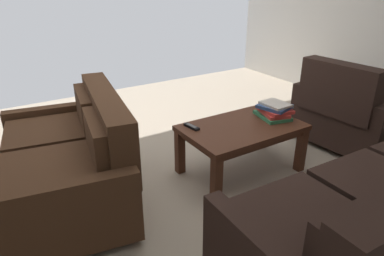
{
  "coord_description": "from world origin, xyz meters",
  "views": [
    {
      "loc": [
        1.38,
        2.33,
        1.62
      ],
      "look_at": [
        0.24,
        0.52,
        0.67
      ],
      "focal_mm": 32.68,
      "sensor_mm": 36.0,
      "label": 1
    }
  ],
  "objects": [
    {
      "name": "armchair_side",
      "position": [
        -1.69,
        0.44,
        0.37
      ],
      "size": [
        0.9,
        0.99,
        0.89
      ],
      "color": "black",
      "rests_on": "ground"
    },
    {
      "name": "ground_plane",
      "position": [
        0.0,
        0.0,
        -0.0
      ],
      "size": [
        5.9,
        5.16,
        0.01
      ],
      "primitive_type": "cube",
      "color": "tan"
    },
    {
      "name": "coffee_table",
      "position": [
        -0.42,
        0.27,
        0.37
      ],
      "size": [
        1.01,
        0.63,
        0.44
      ],
      "color": "#4C2819",
      "rests_on": "ground"
    },
    {
      "name": "loveseat_near",
      "position": [
        0.92,
        -0.08,
        0.35
      ],
      "size": [
        1.08,
        1.55,
        0.83
      ],
      "color": "black",
      "rests_on": "ground"
    },
    {
      "name": "book_stack",
      "position": [
        -0.78,
        0.28,
        0.51
      ],
      "size": [
        0.31,
        0.34,
        0.14
      ],
      "color": "#337F51",
      "rests_on": "coffee_table"
    },
    {
      "name": "tv_remote",
      "position": [
        -0.03,
        0.09,
        0.45
      ],
      "size": [
        0.07,
        0.16,
        0.02
      ],
      "color": "black",
      "rests_on": "coffee_table"
    }
  ]
}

